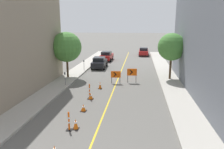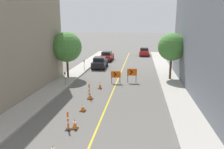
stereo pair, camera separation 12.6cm
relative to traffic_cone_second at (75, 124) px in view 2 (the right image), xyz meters
The scene contains 18 objects.
lane_stripe 14.90m from the traffic_cone_second, 84.92° to the left, with size 0.12×43.77×0.01m.
sidewalk_left 15.49m from the traffic_cone_second, 106.64° to the left, with size 2.22×43.77×0.17m.
sidewalk_right 16.44m from the traffic_cone_second, 64.52° to the left, with size 2.22×43.77×0.17m.
traffic_cone_second is the anchor object (origin of this frame).
traffic_cone_third 2.77m from the traffic_cone_second, 95.01° to the left, with size 0.43×0.43×0.54m.
traffic_cone_fourth 5.39m from the traffic_cone_second, 93.06° to the left, with size 0.47×0.47×0.53m.
traffic_cone_fifth 8.49m from the traffic_cone_second, 90.30° to the left, with size 0.36×0.36×0.70m.
delineator_post_front 0.44m from the traffic_cone_second, 150.04° to the right, with size 0.35×0.35×1.18m.
delineator_post_rear 5.55m from the traffic_cone_second, 94.26° to the left, with size 0.33×0.33×1.29m.
arrow_barricade_primary 10.72m from the traffic_cone_second, 83.16° to the left, with size 1.04×0.13×1.34m.
arrow_barricade_secondary 11.56m from the traffic_cone_second, 75.12° to the left, with size 1.05×0.15×1.54m.
parked_car_curb_near 18.77m from the traffic_cone_second, 96.05° to the left, with size 1.95×4.36×1.59m.
parked_car_curb_mid 25.22m from the traffic_cone_second, 94.40° to the left, with size 1.96×4.36×1.59m.
parked_car_curb_far 32.48m from the traffic_cone_second, 82.01° to the left, with size 1.95×4.35×1.59m.
parking_meter_near_curb 9.55m from the traffic_cone_second, 112.70° to the left, with size 0.12×0.11×1.34m.
parking_meter_far_curb 16.80m from the traffic_cone_second, 102.64° to the left, with size 0.12×0.11×1.34m.
street_tree_left_near 13.43m from the traffic_cone_second, 110.43° to the left, with size 3.40×3.40×5.18m.
street_tree_right_near 15.09m from the traffic_cone_second, 60.75° to the left, with size 3.02×3.02×5.09m.
Camera 2 is at (2.51, -4.72, 6.24)m, focal length 35.00 mm.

